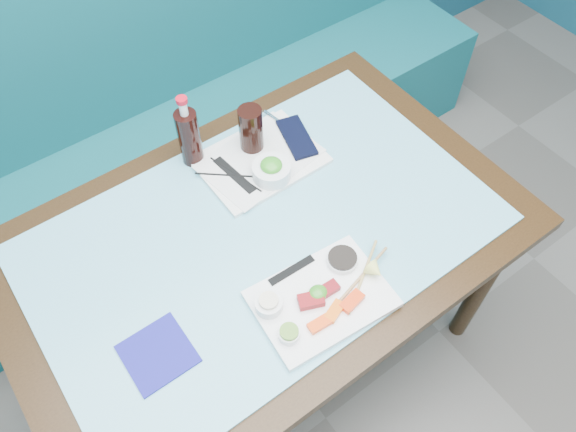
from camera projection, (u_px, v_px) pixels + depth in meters
booth_bench at (146, 145)px, 2.22m from camera, size 3.00×0.56×1.17m
dining_table at (264, 251)px, 1.58m from camera, size 1.40×0.90×0.75m
glass_top at (263, 233)px, 1.51m from camera, size 1.22×0.76×0.01m
sashimi_plate at (322, 299)px, 1.38m from camera, size 0.35×0.26×0.02m
salmon_left at (320, 324)px, 1.33m from camera, size 0.06×0.03×0.01m
salmon_mid at (335, 311)px, 1.35m from camera, size 0.06×0.05×0.01m
salmon_right at (352, 301)px, 1.36m from camera, size 0.07×0.04×0.02m
tuna_left at (311, 300)px, 1.36m from camera, size 0.07×0.06×0.02m
tuna_right at (329, 289)px, 1.38m from camera, size 0.05×0.03×0.02m
seaweed_garnish at (318, 293)px, 1.37m from camera, size 0.06×0.05×0.03m
ramekin_wasabi at (289, 334)px, 1.31m from camera, size 0.06×0.06×0.02m
wasabi_fill at (289, 331)px, 1.30m from camera, size 0.06×0.06×0.01m
ramekin_ginger at (269, 304)px, 1.35m from camera, size 0.09×0.09×0.03m
ginger_fill at (269, 301)px, 1.34m from camera, size 0.06×0.06×0.01m
soy_dish at (342, 260)px, 1.43m from camera, size 0.11×0.11×0.02m
soy_fill at (343, 258)px, 1.42m from camera, size 0.09×0.09×0.01m
lemon_wedge at (376, 271)px, 1.39m from camera, size 0.05×0.04×0.05m
chopstick_sleeve at (292, 270)px, 1.42m from camera, size 0.13×0.02×0.00m
wooden_chopstick_a at (360, 278)px, 1.41m from camera, size 0.23×0.06×0.01m
wooden_chopstick_b at (363, 276)px, 1.41m from camera, size 0.20×0.13×0.01m
serving_tray at (260, 160)px, 1.65m from camera, size 0.35×0.26×0.01m
paper_placemat at (260, 159)px, 1.65m from camera, size 0.36×0.28×0.00m
seaweed_bowl at (271, 171)px, 1.59m from camera, size 0.13×0.13×0.04m
seaweed_salad at (271, 165)px, 1.57m from camera, size 0.08×0.08×0.03m
cola_glass at (251, 129)px, 1.62m from camera, size 0.07×0.07×0.14m
navy_pouch at (297, 137)px, 1.69m from camera, size 0.11×0.18×0.01m
fork at (275, 119)px, 1.74m from camera, size 0.03×0.09×0.01m
black_chopstick_a at (233, 175)px, 1.61m from camera, size 0.17×0.15×0.01m
black_chopstick_b at (236, 174)px, 1.61m from camera, size 0.05×0.19×0.01m
tray_sleeve at (234, 175)px, 1.61m from camera, size 0.05×0.17×0.00m
cola_bottle_body at (189, 138)px, 1.59m from camera, size 0.07×0.07×0.18m
cola_bottle_neck at (183, 108)px, 1.50m from camera, size 0.02×0.02×0.04m
cola_bottle_cap at (182, 100)px, 1.47m from camera, size 0.04×0.04×0.01m
blue_napkin at (158, 354)px, 1.31m from camera, size 0.15×0.15×0.01m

